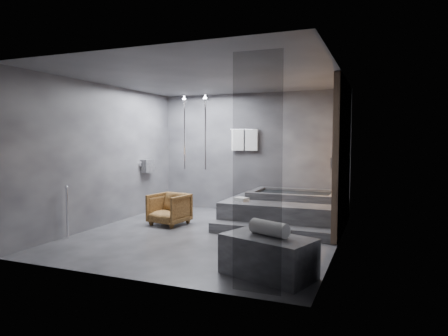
% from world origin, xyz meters
% --- Properties ---
extents(room, '(5.00, 5.04, 2.82)m').
position_xyz_m(room, '(0.40, 0.24, 1.73)').
color(room, '#2A292C').
rests_on(room, ground).
extents(tub_deck, '(2.20, 2.00, 0.50)m').
position_xyz_m(tub_deck, '(1.05, 1.45, 0.25)').
color(tub_deck, '#2E2E30').
rests_on(tub_deck, ground).
extents(tub_step, '(2.20, 0.36, 0.18)m').
position_xyz_m(tub_step, '(1.05, 0.27, 0.09)').
color(tub_step, '#2E2E30').
rests_on(tub_step, ground).
extents(concrete_bench, '(1.27, 0.95, 0.51)m').
position_xyz_m(concrete_bench, '(1.59, -1.76, 0.25)').
color(concrete_bench, '#2D2D2F').
rests_on(concrete_bench, ground).
extents(driftwood_chair, '(0.78, 0.80, 0.63)m').
position_xyz_m(driftwood_chair, '(-1.08, 0.45, 0.32)').
color(driftwood_chair, '#3F260F').
rests_on(driftwood_chair, ground).
extents(rolled_towel, '(0.56, 0.38, 0.19)m').
position_xyz_m(rolled_towel, '(1.59, -1.72, 0.60)').
color(rolled_towel, silver).
rests_on(rolled_towel, concrete_bench).
extents(deck_towel, '(0.31, 0.27, 0.07)m').
position_xyz_m(deck_towel, '(0.31, 0.88, 0.53)').
color(deck_towel, silver).
rests_on(deck_towel, tub_deck).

